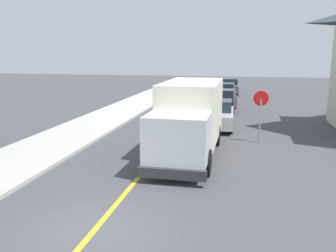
{
  "coord_description": "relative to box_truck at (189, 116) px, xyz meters",
  "views": [
    {
      "loc": [
        3.58,
        -7.91,
        4.5
      ],
      "look_at": [
        0.54,
        6.79,
        1.4
      ],
      "focal_mm": 38.49,
      "sensor_mm": 36.0,
      "label": 1
    }
  ],
  "objects": [
    {
      "name": "centre_line_yellow",
      "position": [
        -1.37,
        2.59,
        -1.76
      ],
      "size": [
        0.16,
        56.0,
        0.01
      ],
      "primitive_type": "cube",
      "color": "gold",
      "rests_on": "ground"
    },
    {
      "name": "sidewalk_curb",
      "position": [
        -6.77,
        -3.41,
        -1.69
      ],
      "size": [
        3.6,
        60.0,
        0.15
      ],
      "primitive_type": "cube",
      "color": "#ADAAA3",
      "rests_on": "ground"
    },
    {
      "name": "parked_car_mid",
      "position": [
        0.83,
        12.4,
        -0.97
      ],
      "size": [
        1.98,
        4.47,
        1.67
      ],
      "color": "black",
      "rests_on": "ground"
    },
    {
      "name": "box_truck",
      "position": [
        0.0,
        0.0,
        0.0
      ],
      "size": [
        2.46,
        7.2,
        3.2
      ],
      "color": "#F2EDCC",
      "rests_on": "ground"
    },
    {
      "name": "parked_car_furthest",
      "position": [
        0.91,
        24.1,
        -0.97
      ],
      "size": [
        1.88,
        4.43,
        1.67
      ],
      "color": "#4C564C",
      "rests_on": "ground"
    },
    {
      "name": "parked_car_near",
      "position": [
        0.83,
        6.11,
        -0.97
      ],
      "size": [
        1.93,
        4.45,
        1.67
      ],
      "color": "#B7B7BC",
      "rests_on": "ground"
    },
    {
      "name": "stop_sign",
      "position": [
        3.13,
        2.96,
        0.09
      ],
      "size": [
        0.8,
        0.1,
        2.65
      ],
      "color": "gray",
      "rests_on": "ground"
    },
    {
      "name": "parked_car_far",
      "position": [
        0.64,
        18.12,
        -0.97
      ],
      "size": [
        1.91,
        4.44,
        1.67
      ],
      "color": "maroon",
      "rests_on": "ground"
    },
    {
      "name": "ground_plane",
      "position": [
        -1.37,
        -7.41,
        -1.77
      ],
      "size": [
        120.0,
        120.0,
        0.0
      ],
      "primitive_type": "plane",
      "color": "#424247"
    }
  ]
}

